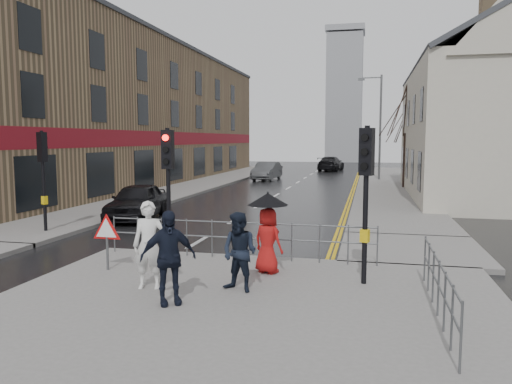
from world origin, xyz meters
The scene contains 24 objects.
ground centered at (0.00, 0.00, 0.00)m, with size 120.00×120.00×0.00m, color black.
near_pavement centered at (3.00, -3.50, 0.07)m, with size 10.00×9.00×0.14m, color #605E5B.
left_pavement centered at (-6.50, 23.00, 0.07)m, with size 4.00×44.00×0.14m, color #605E5B.
right_pavement centered at (6.50, 25.00, 0.07)m, with size 4.00×40.00×0.14m, color #605E5B.
pavement_bridge_right centered at (6.50, 3.00, 0.07)m, with size 4.00×4.20×0.14m, color #605E5B.
building_left_terrace centered at (-12.00, 22.00, 5.00)m, with size 8.00×42.00×10.00m, color #8D7351.
building_right_cream centered at (12.00, 18.00, 4.78)m, with size 9.00×16.40×10.10m.
church_tower centered at (1.50, 62.00, 9.00)m, with size 5.00×5.00×18.00m, color gray.
traffic_signal_near_left centered at (0.20, 0.20, 2.46)m, with size 0.28×0.27×3.40m.
traffic_signal_near_right centered at (5.20, -1.00, 2.46)m, with size 0.34×0.33×3.40m.
traffic_signal_far_left centered at (-5.50, 3.00, 2.46)m, with size 0.34×0.33×3.40m.
guard_railing_front centered at (1.95, 0.60, 0.86)m, with size 7.14×0.04×1.00m.
guard_railing_side centered at (6.50, -2.75, 0.84)m, with size 0.04×4.54×1.00m.
warning_sign centered at (-0.80, -1.21, 1.04)m, with size 0.80×0.07×1.35m.
street_lamp centered at (5.82, 28.00, 4.71)m, with size 1.83×0.25×8.00m.
tree_near centered at (7.50, 22.00, 5.14)m, with size 2.40×2.40×6.58m.
tree_far centered at (8.00, 30.00, 4.42)m, with size 2.40×2.40×5.64m.
pedestrian_a centered at (0.82, -2.35, 1.06)m, with size 0.67×0.44×1.84m, color silver.
pedestrian_b centered at (2.72, -2.14, 0.96)m, with size 0.80×0.62×1.64m, color black.
pedestrian_with_umbrella centered at (2.99, -0.61, 1.21)m, with size 0.96×0.96×1.88m.
pedestrian_d centered at (1.60, -3.21, 1.04)m, with size 1.05×0.44×1.80m, color black.
car_parked centered at (-4.00, 6.86, 0.73)m, with size 1.72×4.27×1.45m, color black.
car_mid centered at (-2.75, 27.24, 0.73)m, with size 1.54×4.41×1.45m, color #404345.
car_far centered at (1.36, 40.06, 0.74)m, with size 2.07×5.09×1.48m, color black.
Camera 1 is at (5.26, -11.80, 3.26)m, focal length 35.00 mm.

